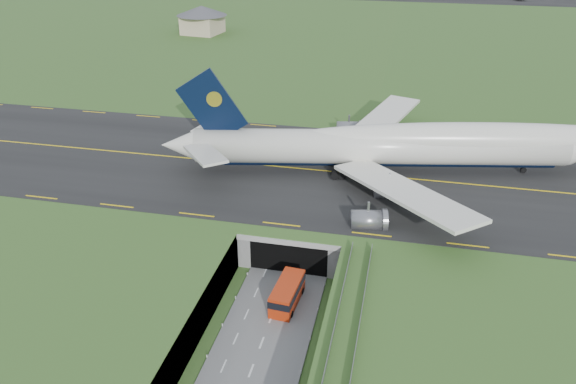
# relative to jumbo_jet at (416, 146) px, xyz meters

# --- Properties ---
(ground) EXTENTS (900.00, 900.00, 0.00)m
(ground) POSITION_rel_jumbo_jet_xyz_m (-17.67, -36.16, -11.42)
(ground) COLOR #396126
(ground) RESTS_ON ground
(airfield_deck) EXTENTS (800.00, 800.00, 6.00)m
(airfield_deck) POSITION_rel_jumbo_jet_xyz_m (-17.67, -36.16, -8.42)
(airfield_deck) COLOR gray
(airfield_deck) RESTS_ON ground
(trench_road) EXTENTS (12.00, 75.00, 0.20)m
(trench_road) POSITION_rel_jumbo_jet_xyz_m (-17.67, -43.66, -11.32)
(trench_road) COLOR slate
(trench_road) RESTS_ON ground
(taxiway) EXTENTS (800.00, 44.00, 0.18)m
(taxiway) POSITION_rel_jumbo_jet_xyz_m (-17.67, -3.16, -5.33)
(taxiway) COLOR black
(taxiway) RESTS_ON airfield_deck
(tunnel_portal) EXTENTS (17.00, 22.30, 6.00)m
(tunnel_portal) POSITION_rel_jumbo_jet_xyz_m (-17.67, -19.44, -8.08)
(tunnel_portal) COLOR gray
(tunnel_portal) RESTS_ON ground
(jumbo_jet) EXTENTS (93.74, 59.70, 20.13)m
(jumbo_jet) POSITION_rel_jumbo_jet_xyz_m (0.00, 0.00, 0.00)
(jumbo_jet) COLOR silver
(jumbo_jet) RESTS_ON ground
(shuttle_tram) EXTENTS (3.74, 8.44, 3.34)m
(shuttle_tram) POSITION_rel_jumbo_jet_xyz_m (-16.23, -35.43, -9.59)
(shuttle_tram) COLOR #B12A0B
(shuttle_tram) RESTS_ON ground
(service_building) EXTENTS (21.61, 21.61, 10.44)m
(service_building) POSITION_rel_jumbo_jet_xyz_m (-82.34, 111.28, 0.77)
(service_building) COLOR #C5B08E
(service_building) RESTS_ON ground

